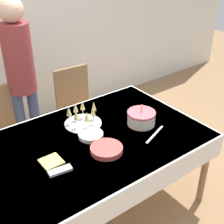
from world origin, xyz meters
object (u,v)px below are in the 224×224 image
birthday_cake (141,118)px  champagne_tray (83,115)px  plate_stack_dessert (91,135)px  person_standing (20,70)px  dining_chair_far_right (77,107)px  plate_stack_main (106,149)px  dining_chair_far_left (3,132)px

birthday_cake → champagne_tray: bearing=142.8°
plate_stack_dessert → person_standing: 1.04m
dining_chair_far_right → birthday_cake: 1.03m
plate_stack_main → plate_stack_dessert: bearing=86.8°
champagne_tray → plate_stack_dessert: (-0.06, -0.21, -0.07)m
dining_chair_far_right → champagne_tray: dining_chair_far_right is taller
plate_stack_dessert → person_standing: bearing=99.0°
dining_chair_far_right → person_standing: bearing=168.8°
person_standing → dining_chair_far_right: bearing=-11.2°
champagne_tray → plate_stack_main: (-0.07, -0.45, -0.07)m
birthday_cake → dining_chair_far_left: bearing=133.2°
dining_chair_far_right → plate_stack_main: size_ratio=3.83×
birthday_cake → person_standing: 1.28m
dining_chair_far_right → plate_stack_dessert: (-0.39, -0.88, 0.25)m
champagne_tray → birthday_cake: bearing=-37.2°
dining_chair_far_right → person_standing: (-0.55, 0.11, 0.54)m
dining_chair_far_left → plate_stack_dessert: size_ratio=4.69×
plate_stack_main → birthday_cake: bearing=16.5°
champagne_tray → person_standing: size_ratio=0.19×
birthday_cake → plate_stack_main: 0.50m
person_standing → dining_chair_far_left: bearing=-160.3°
plate_stack_main → dining_chair_far_left: bearing=111.6°
champagne_tray → plate_stack_dessert: bearing=-105.3°
dining_chair_far_left → champagne_tray: bearing=-52.5°
champagne_tray → person_standing: bearing=105.4°
birthday_cake → plate_stack_main: size_ratio=0.98×
birthday_cake → plate_stack_main: birthday_cake is taller
person_standing → birthday_cake: bearing=-60.3°
birthday_cake → person_standing: person_standing is taller
plate_stack_main → person_standing: bearing=96.6°
dining_chair_far_right → champagne_tray: size_ratio=2.95×
dining_chair_far_left → birthday_cake: size_ratio=3.91×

